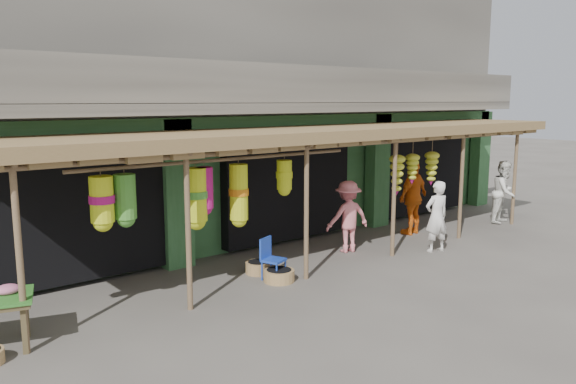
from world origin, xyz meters
TOP-DOWN VIEW (x-y plane):
  - ground at (0.00, 0.00)m, footprint 80.00×80.00m
  - building at (-0.00, 4.87)m, footprint 16.40×6.80m
  - awning at (-0.21, 0.80)m, footprint 14.00×2.70m
  - blue_chair at (-2.03, 0.23)m, footprint 0.49×0.50m
  - basket_mid at (-2.00, -0.00)m, footprint 0.75×0.75m
  - basket_right at (-2.00, 0.65)m, footprint 0.57×0.57m
  - person_front at (2.04, -0.57)m, footprint 0.66×0.52m
  - person_right at (6.00, 0.07)m, footprint 0.95×0.81m
  - person_vendor at (2.98, 0.83)m, footprint 1.17×0.60m
  - person_shopper at (0.50, 0.68)m, footprint 1.15×0.83m

SIDE VIEW (x-z plane):
  - ground at x=0.00m, z-range 0.00..0.00m
  - basket_mid at x=-2.00m, z-range 0.00..0.22m
  - basket_right at x=-2.00m, z-range 0.00..0.23m
  - blue_chair at x=-2.03m, z-range 0.05..0.84m
  - person_front at x=2.04m, z-range 0.00..1.60m
  - person_shopper at x=0.50m, z-range 0.00..1.60m
  - person_right at x=6.00m, z-range 0.00..1.72m
  - person_vendor at x=2.98m, z-range 0.00..1.91m
  - awning at x=-0.21m, z-range 1.18..3.97m
  - building at x=0.00m, z-range -0.13..6.87m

